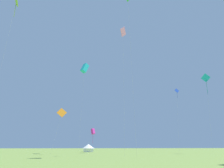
# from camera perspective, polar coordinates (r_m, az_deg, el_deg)

# --- Properties ---
(kite_cyan_box) EXTENTS (2.82, 2.64, 26.66)m
(kite_cyan_box) POSITION_cam_1_polar(r_m,az_deg,el_deg) (65.01, -7.51, 4.32)
(kite_cyan_box) COLOR #1EB7CC
(kite_cyan_box) RESTS_ON ground
(kite_pink_diamond) EXTENTS (1.77, 3.52, 29.22)m
(kite_pink_diamond) POSITION_cam_1_polar(r_m,az_deg,el_deg) (50.53, 3.09, 13.83)
(kite_pink_diamond) COLOR pink
(kite_pink_diamond) RESTS_ON ground
(kite_blue_diamond) EXTENTS (2.94, 2.64, 19.19)m
(kite_blue_diamond) POSITION_cam_1_polar(r_m,az_deg,el_deg) (66.99, 17.39, -2.28)
(kite_blue_diamond) COLOR blue
(kite_blue_diamond) RESTS_ON ground
(kite_magenta_box) EXTENTS (2.58, 1.97, 6.93)m
(kite_magenta_box) POSITION_cam_1_polar(r_m,az_deg,el_deg) (62.48, -5.25, -12.84)
(kite_magenta_box) COLOR #E02DA3
(kite_magenta_box) RESTS_ON ground
(kite_cyan_diamond) EXTENTS (2.64, 2.04, 22.32)m
(kite_cyan_diamond) POSITION_cam_1_polar(r_m,az_deg,el_deg) (66.21, 24.37, 1.23)
(kite_cyan_diamond) COLOR #1EB7CC
(kite_cyan_diamond) RESTS_ON ground
(kite_orange_diamond) EXTENTS (2.89, 2.10, 11.07)m
(kite_orange_diamond) POSITION_cam_1_polar(r_m,az_deg,el_deg) (53.14, -13.64, -7.71)
(kite_orange_diamond) COLOR orange
(kite_orange_diamond) RESTS_ON ground
(kite_lime_diamond) EXTENTS (2.32, 2.56, 33.97)m
(kite_lime_diamond) POSITION_cam_1_polar(r_m,az_deg,el_deg) (53.47, -24.87, 19.46)
(kite_lime_diamond) COLOR #99DB2D
(kite_lime_diamond) RESTS_ON ground
(festival_tent_right) EXTENTS (4.03, 4.03, 2.62)m
(festival_tent_right) POSITION_cam_1_polar(r_m,az_deg,el_deg) (73.89, -6.50, -16.96)
(festival_tent_right) COLOR white
(festival_tent_right) RESTS_ON ground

